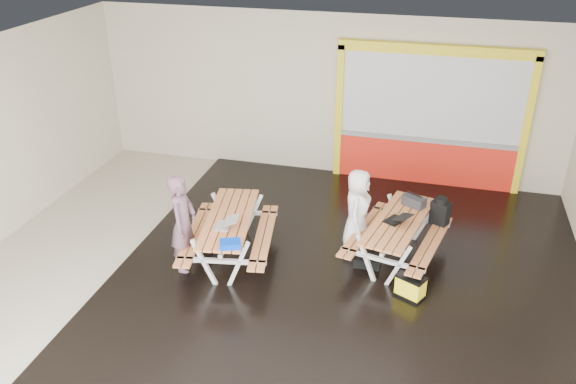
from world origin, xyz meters
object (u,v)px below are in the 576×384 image
(toolbox, at_px, (414,201))
(dark_case, at_px, (368,260))
(picnic_table_right, at_px, (398,230))
(fluke_bag, at_px, (410,287))
(laptop_left, at_px, (226,223))
(blue_pouch, at_px, (230,244))
(laptop_right, at_px, (398,219))
(backpack, at_px, (440,212))
(person_left, at_px, (183,223))
(picnic_table_left, at_px, (230,227))
(person_right, at_px, (357,210))

(toolbox, relative_size, dark_case, 1.01)
(picnic_table_right, height_order, fluke_bag, picnic_table_right)
(laptop_left, relative_size, blue_pouch, 1.36)
(laptop_left, xyz_separation_m, laptop_right, (2.64, 0.88, -0.02))
(laptop_left, height_order, backpack, backpack)
(person_left, xyz_separation_m, toolbox, (3.53, 1.67, 0.03))
(picnic_table_right, bearing_deg, person_left, -161.44)
(picnic_table_right, xyz_separation_m, toolbox, (0.20, 0.55, 0.28))
(picnic_table_left, height_order, laptop_left, laptop_left)
(toolbox, distance_m, dark_case, 1.31)
(person_left, relative_size, backpack, 3.27)
(picnic_table_right, relative_size, person_right, 1.57)
(picnic_table_left, relative_size, laptop_left, 5.39)
(laptop_left, height_order, dark_case, laptop_left)
(person_right, xyz_separation_m, laptop_left, (-1.95, -1.06, 0.04))
(picnic_table_left, height_order, person_right, person_right)
(dark_case, bearing_deg, person_left, -164.34)
(person_right, relative_size, blue_pouch, 4.62)
(person_left, height_order, person_right, person_left)
(person_left, xyz_separation_m, laptop_left, (0.68, 0.16, 0.01))
(dark_case, relative_size, fluke_bag, 0.84)
(toolbox, height_order, fluke_bag, toolbox)
(person_left, height_order, laptop_left, person_left)
(person_right, bearing_deg, picnic_table_left, 112.30)
(picnic_table_right, distance_m, dark_case, 0.72)
(picnic_table_left, distance_m, blue_pouch, 0.95)
(toolbox, height_order, backpack, toolbox)
(person_left, bearing_deg, laptop_right, -75.66)
(picnic_table_right, height_order, person_right, person_right)
(laptop_right, height_order, fluke_bag, laptop_right)
(picnic_table_left, relative_size, fluke_bag, 4.48)
(picnic_table_right, relative_size, laptop_right, 4.48)
(picnic_table_right, distance_m, blue_pouch, 2.84)
(laptop_right, bearing_deg, dark_case, -152.00)
(picnic_table_left, height_order, backpack, backpack)
(toolbox, xyz_separation_m, backpack, (0.45, 0.05, -0.17))
(laptop_right, xyz_separation_m, fluke_bag, (0.33, -0.92, -0.63))
(picnic_table_right, xyz_separation_m, blue_pouch, (-2.39, -1.52, 0.26))
(person_right, distance_m, laptop_left, 2.22)
(picnic_table_right, xyz_separation_m, person_left, (-3.33, -1.12, 0.25))
(person_right, height_order, blue_pouch, person_right)
(person_left, distance_m, person_right, 2.90)
(laptop_right, bearing_deg, picnic_table_left, -167.91)
(person_left, relative_size, toolbox, 3.87)
(blue_pouch, bearing_deg, fluke_bag, 10.78)
(person_left, xyz_separation_m, laptop_right, (3.31, 1.03, -0.01))
(laptop_right, bearing_deg, blue_pouch, -148.80)
(picnic_table_left, relative_size, dark_case, 5.34)
(person_right, distance_m, laptop_right, 0.71)
(person_left, distance_m, fluke_bag, 3.70)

